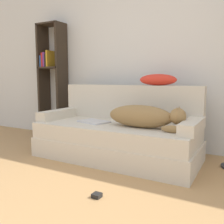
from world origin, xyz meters
The scene contains 10 objects.
wall_back centered at (0.00, 2.31, 1.35)m, with size 7.67×0.06×2.70m.
couch centered at (-0.14, 1.59, 0.20)m, with size 1.85×0.84×0.40m.
couch_backrest centered at (-0.14, 1.94, 0.62)m, with size 1.81×0.15×0.44m.
couch_arm_left centered at (-0.99, 1.59, 0.46)m, with size 0.15×0.65×0.11m.
couch_arm_right centered at (0.71, 1.59, 0.46)m, with size 0.15×0.65×0.11m.
dog centered at (0.22, 1.55, 0.52)m, with size 0.84×0.27×0.25m.
laptop centered at (-0.43, 1.57, 0.41)m, with size 0.41×0.33×0.02m.
throw_pillow centered at (0.23, 1.95, 0.91)m, with size 0.45×0.19×0.13m.
bookshelf centered at (-1.57, 2.13, 0.98)m, with size 0.41×0.26×1.76m.
power_adapter centered at (0.19, 0.66, 0.02)m, with size 0.07×0.07×0.03m.
Camera 1 is at (1.18, -0.89, 0.91)m, focal length 40.00 mm.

